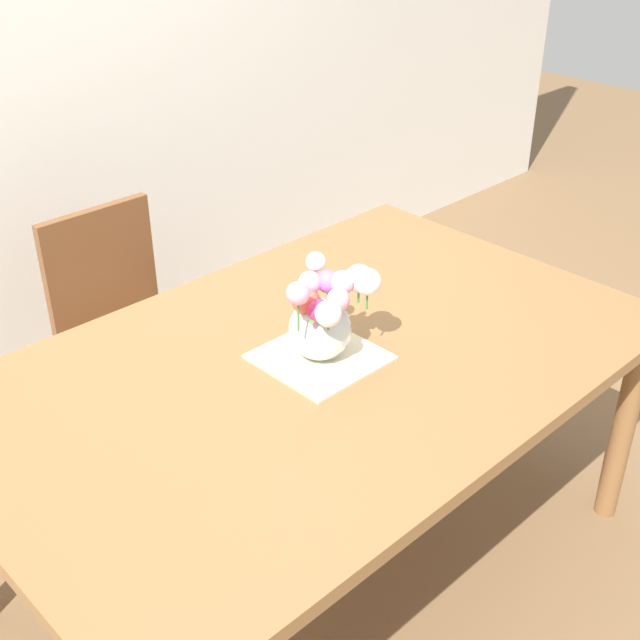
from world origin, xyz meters
name	(u,v)px	position (x,y,z in m)	size (l,w,h in m)	color
ground_plane	(316,561)	(0.00, 0.00, 0.00)	(12.00, 12.00, 0.00)	brown
back_wall	(1,29)	(0.00, 1.60, 1.40)	(7.00, 0.10, 2.80)	silver
dining_table	(315,380)	(0.00, 0.00, 0.69)	(1.89, 1.20, 0.77)	olive
chair_far	(123,318)	(-0.04, 0.94, 0.52)	(0.42, 0.42, 0.90)	brown
placemat	(320,357)	(0.01, -0.01, 0.77)	(0.30, 0.30, 0.01)	beige
flower_vase	(324,314)	(0.01, -0.02, 0.91)	(0.28, 0.21, 0.28)	silver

